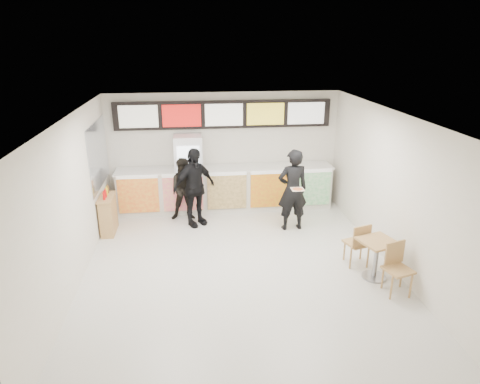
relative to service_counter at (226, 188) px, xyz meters
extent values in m
plane|color=beige|center=(0.00, -3.09, -0.57)|extent=(7.00, 7.00, 0.00)
plane|color=white|center=(0.00, -3.09, 2.43)|extent=(7.00, 7.00, 0.00)
plane|color=silver|center=(0.00, 0.41, 0.93)|extent=(6.00, 0.00, 6.00)
plane|color=silver|center=(-3.00, -3.09, 0.93)|extent=(0.00, 7.00, 7.00)
plane|color=silver|center=(3.00, -3.09, 0.93)|extent=(0.00, 7.00, 7.00)
cube|color=silver|center=(0.00, 0.01, -0.02)|extent=(5.50, 0.70, 1.10)
cube|color=silver|center=(0.00, 0.01, 0.55)|extent=(5.56, 0.76, 0.04)
cube|color=red|center=(-2.20, -0.37, 0.03)|extent=(0.99, 0.02, 0.90)
cube|color=#D52F6E|center=(-1.10, -0.37, 0.03)|extent=(0.99, 0.02, 0.90)
cube|color=brown|center=(0.00, -0.37, 0.03)|extent=(0.99, 0.02, 0.90)
cube|color=gold|center=(1.10, -0.37, 0.03)|extent=(0.99, 0.02, 0.90)
cube|color=green|center=(2.20, -0.37, 0.03)|extent=(0.99, 0.02, 0.90)
cube|color=black|center=(0.00, 0.33, 1.88)|extent=(5.50, 0.12, 0.70)
cube|color=silver|center=(-2.12, 0.26, 1.88)|extent=(0.95, 0.02, 0.55)
cube|color=red|center=(-1.06, 0.26, 1.88)|extent=(0.95, 0.02, 0.55)
cube|color=white|center=(0.00, 0.26, 1.88)|extent=(0.95, 0.02, 0.55)
cube|color=yellow|center=(1.06, 0.26, 1.88)|extent=(0.95, 0.02, 0.55)
cube|color=white|center=(2.12, 0.26, 1.88)|extent=(0.95, 0.02, 0.55)
cube|color=white|center=(-0.93, 0.03, 0.43)|extent=(0.70, 0.65, 2.00)
cube|color=white|center=(-0.93, -0.31, 0.48)|extent=(0.54, 0.02, 1.50)
cylinder|color=#1A9132|center=(-1.14, -0.27, -0.12)|extent=(0.07, 0.07, 0.22)
cylinder|color=#FC5A15|center=(-1.00, -0.27, -0.12)|extent=(0.07, 0.07, 0.22)
cylinder|color=red|center=(-0.86, -0.27, -0.12)|extent=(0.07, 0.07, 0.22)
cylinder|color=#1931BF|center=(-0.72, -0.27, -0.12)|extent=(0.07, 0.07, 0.22)
cylinder|color=#FC5A15|center=(-1.14, -0.27, 0.26)|extent=(0.07, 0.07, 0.22)
cylinder|color=red|center=(-1.00, -0.27, 0.26)|extent=(0.07, 0.07, 0.22)
cylinder|color=#1931BF|center=(-0.86, -0.27, 0.26)|extent=(0.07, 0.07, 0.22)
cylinder|color=#1A9132|center=(-0.72, -0.27, 0.26)|extent=(0.07, 0.07, 0.22)
cylinder|color=red|center=(-1.14, -0.27, 0.64)|extent=(0.07, 0.07, 0.22)
cylinder|color=#1931BF|center=(-1.00, -0.27, 0.64)|extent=(0.07, 0.07, 0.22)
cylinder|color=#1A9132|center=(-0.86, -0.27, 0.64)|extent=(0.07, 0.07, 0.22)
cylinder|color=#FC5A15|center=(-0.72, -0.27, 0.64)|extent=(0.07, 0.07, 0.22)
cylinder|color=#1931BF|center=(-1.14, -0.27, 1.02)|extent=(0.07, 0.07, 0.22)
cylinder|color=#1A9132|center=(-1.00, -0.27, 1.02)|extent=(0.07, 0.07, 0.22)
cylinder|color=#FC5A15|center=(-0.86, -0.27, 1.02)|extent=(0.07, 0.07, 0.22)
cylinder|color=red|center=(-0.72, -0.27, 1.02)|extent=(0.07, 0.07, 0.22)
cube|color=#B2B7BF|center=(-2.99, -0.64, 1.18)|extent=(0.01, 2.00, 1.50)
imported|color=black|center=(1.44, -1.41, 0.40)|extent=(0.74, 0.52, 1.94)
imported|color=black|center=(-1.04, -0.54, 0.21)|extent=(0.77, 0.60, 1.57)
imported|color=black|center=(-0.82, -0.91, 0.38)|extent=(1.19, 0.98, 1.90)
cube|color=beige|center=(1.44, -1.86, 0.58)|extent=(0.28, 0.28, 0.01)
cone|color=#CC7233|center=(1.44, -1.86, 0.59)|extent=(0.36, 0.36, 0.02)
cube|color=tan|center=(2.50, -3.76, 0.18)|extent=(0.77, 0.77, 0.04)
cylinder|color=gray|center=(2.50, -3.76, -0.20)|extent=(0.08, 0.08, 0.74)
cylinder|color=gray|center=(2.50, -3.76, -0.56)|extent=(0.46, 0.46, 0.03)
cube|color=tan|center=(2.66, -4.30, -0.11)|extent=(0.54, 0.54, 0.04)
cube|color=tan|center=(2.66, -4.11, 0.13)|extent=(0.41, 0.15, 0.43)
cube|color=tan|center=(2.34, -3.22, -0.11)|extent=(0.54, 0.54, 0.04)
cube|color=tan|center=(2.34, -3.41, 0.13)|extent=(0.41, 0.15, 0.43)
cube|color=tan|center=(-2.82, -1.12, -0.15)|extent=(0.28, 0.76, 0.85)
cube|color=tan|center=(-2.82, -1.12, 0.30)|extent=(0.32, 0.79, 0.04)
cylinder|color=red|center=(-2.82, -1.33, 0.40)|extent=(0.06, 0.06, 0.17)
cylinder|color=red|center=(-2.82, -1.17, 0.40)|extent=(0.06, 0.06, 0.17)
cylinder|color=yellow|center=(-2.82, -1.01, 0.40)|extent=(0.06, 0.06, 0.17)
cylinder|color=brown|center=(-2.82, -0.86, 0.40)|extent=(0.06, 0.06, 0.17)
camera|label=1|loc=(-0.85, -10.50, 3.74)|focal=32.00mm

